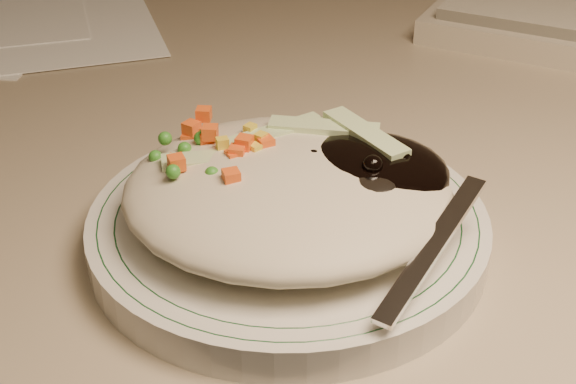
{
  "coord_description": "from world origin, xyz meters",
  "views": [
    {
      "loc": [
        -0.03,
        0.76,
        1.03
      ],
      "look_at": [
        -0.05,
        1.16,
        0.78
      ],
      "focal_mm": 50.0,
      "sensor_mm": 36.0,
      "label": 1
    }
  ],
  "objects": [
    {
      "name": "desk",
      "position": [
        0.0,
        1.38,
        0.54
      ],
      "size": [
        1.4,
        0.7,
        0.74
      ],
      "color": "gray",
      "rests_on": "ground"
    },
    {
      "name": "plate",
      "position": [
        -0.05,
        1.16,
        0.75
      ],
      "size": [
        0.24,
        0.24,
        0.02
      ],
      "primitive_type": "cylinder",
      "color": "silver",
      "rests_on": "desk"
    },
    {
      "name": "plate_rim",
      "position": [
        -0.05,
        1.16,
        0.76
      ],
      "size": [
        0.23,
        0.23,
        0.0
      ],
      "color": "#144723",
      "rests_on": "plate"
    },
    {
      "name": "meal",
      "position": [
        -0.05,
        1.15,
        0.78
      ],
      "size": [
        0.21,
        0.19,
        0.05
      ],
      "color": "#B9B196",
      "rests_on": "plate"
    }
  ]
}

